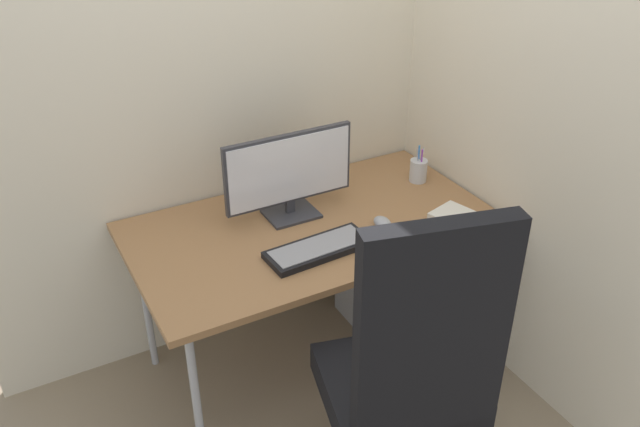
{
  "coord_description": "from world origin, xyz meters",
  "views": [
    {
      "loc": [
        -1.1,
        -2.08,
        2.17
      ],
      "look_at": [
        -0.01,
        -0.08,
        0.84
      ],
      "focal_mm": 37.51,
      "sensor_mm": 36.0,
      "label": 1
    }
  ],
  "objects_px": {
    "pen_holder": "(418,170)",
    "notebook": "(455,216)",
    "filing_cabinet": "(394,271)",
    "mouse": "(382,223)",
    "monitor": "(289,173)",
    "office_chair": "(412,368)",
    "keyboard": "(319,249)"
  },
  "relations": [
    {
      "from": "pen_holder",
      "to": "notebook",
      "type": "distance_m",
      "value": 0.37
    },
    {
      "from": "filing_cabinet",
      "to": "mouse",
      "type": "distance_m",
      "value": 0.55
    },
    {
      "from": "monitor",
      "to": "mouse",
      "type": "bearing_deg",
      "value": -44.32
    },
    {
      "from": "office_chair",
      "to": "filing_cabinet",
      "type": "distance_m",
      "value": 1.08
    },
    {
      "from": "filing_cabinet",
      "to": "notebook",
      "type": "distance_m",
      "value": 0.54
    },
    {
      "from": "pen_holder",
      "to": "filing_cabinet",
      "type": "bearing_deg",
      "value": -157.77
    },
    {
      "from": "keyboard",
      "to": "mouse",
      "type": "xyz_separation_m",
      "value": [
        0.32,
        0.03,
        0.01
      ]
    },
    {
      "from": "keyboard",
      "to": "notebook",
      "type": "distance_m",
      "value": 0.62
    },
    {
      "from": "monitor",
      "to": "pen_holder",
      "type": "relative_size",
      "value": 3.27
    },
    {
      "from": "filing_cabinet",
      "to": "notebook",
      "type": "relative_size",
      "value": 3.57
    },
    {
      "from": "office_chair",
      "to": "filing_cabinet",
      "type": "bearing_deg",
      "value": 57.97
    },
    {
      "from": "keyboard",
      "to": "pen_holder",
      "type": "relative_size",
      "value": 2.47
    },
    {
      "from": "office_chair",
      "to": "keyboard",
      "type": "xyz_separation_m",
      "value": [
        -0.0,
        0.62,
        0.1
      ]
    },
    {
      "from": "pen_holder",
      "to": "notebook",
      "type": "xyz_separation_m",
      "value": [
        -0.07,
        -0.36,
        -0.04
      ]
    },
    {
      "from": "pen_holder",
      "to": "notebook",
      "type": "bearing_deg",
      "value": -100.43
    },
    {
      "from": "keyboard",
      "to": "mouse",
      "type": "relative_size",
      "value": 4.64
    },
    {
      "from": "pen_holder",
      "to": "mouse",
      "type": "bearing_deg",
      "value": -144.09
    },
    {
      "from": "office_chair",
      "to": "filing_cabinet",
      "type": "relative_size",
      "value": 2.06
    },
    {
      "from": "mouse",
      "to": "pen_holder",
      "type": "bearing_deg",
      "value": 36.79
    },
    {
      "from": "filing_cabinet",
      "to": "keyboard",
      "type": "relative_size",
      "value": 1.44
    },
    {
      "from": "office_chair",
      "to": "mouse",
      "type": "distance_m",
      "value": 0.74
    },
    {
      "from": "office_chair",
      "to": "filing_cabinet",
      "type": "height_order",
      "value": "office_chair"
    },
    {
      "from": "keyboard",
      "to": "notebook",
      "type": "height_order",
      "value": "keyboard"
    },
    {
      "from": "filing_cabinet",
      "to": "keyboard",
      "type": "xyz_separation_m",
      "value": [
        -0.55,
        -0.25,
        0.44
      ]
    },
    {
      "from": "mouse",
      "to": "notebook",
      "type": "bearing_deg",
      "value": -15.73
    },
    {
      "from": "filing_cabinet",
      "to": "notebook",
      "type": "xyz_separation_m",
      "value": [
        0.07,
        -0.3,
        0.44
      ]
    },
    {
      "from": "filing_cabinet",
      "to": "mouse",
      "type": "height_order",
      "value": "mouse"
    },
    {
      "from": "filing_cabinet",
      "to": "pen_holder",
      "type": "distance_m",
      "value": 0.51
    },
    {
      "from": "keyboard",
      "to": "pen_holder",
      "type": "height_order",
      "value": "pen_holder"
    },
    {
      "from": "monitor",
      "to": "keyboard",
      "type": "bearing_deg",
      "value": -95.88
    },
    {
      "from": "monitor",
      "to": "notebook",
      "type": "xyz_separation_m",
      "value": [
        0.59,
        -0.37,
        -0.18
      ]
    },
    {
      "from": "mouse",
      "to": "pen_holder",
      "type": "relative_size",
      "value": 0.53
    }
  ]
}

